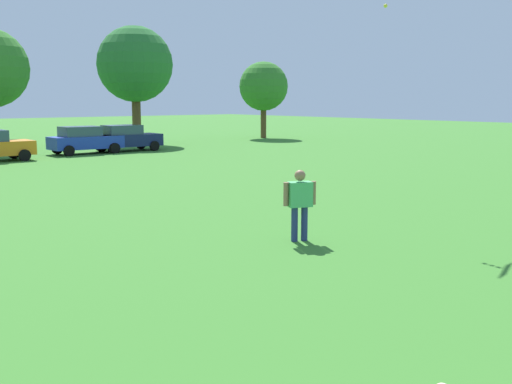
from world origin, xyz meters
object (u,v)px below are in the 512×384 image
at_px(parked_car_blue_3, 84,140).
at_px(parked_car_navy_4, 126,138).
at_px(adult_bystander, 300,199).
at_px(tree_far_right, 264,87).
at_px(tree_right, 135,65).

relative_size(parked_car_blue_3, parked_car_navy_4, 1.00).
height_order(parked_car_blue_3, parked_car_navy_4, same).
height_order(adult_bystander, parked_car_navy_4, parked_car_navy_4).
bearing_deg(tree_far_right, parked_car_blue_3, -165.96).
bearing_deg(tree_far_right, tree_right, 176.62).
bearing_deg(tree_right, tree_far_right, -3.38).
distance_m(parked_car_blue_3, parked_car_navy_4, 2.84).
bearing_deg(parked_car_blue_3, tree_right, 39.30).
xyz_separation_m(adult_bystander, parked_car_blue_3, (5.57, 24.71, -0.14)).
height_order(parked_car_navy_4, tree_right, tree_right).
xyz_separation_m(adult_bystander, tree_right, (12.00, 29.97, 4.83)).
bearing_deg(parked_car_navy_4, tree_far_right, 16.17).
distance_m(adult_bystander, parked_car_navy_4, 26.19).
bearing_deg(parked_car_blue_3, adult_bystander, -102.70).
bearing_deg(tree_far_right, parked_car_navy_4, -163.83).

